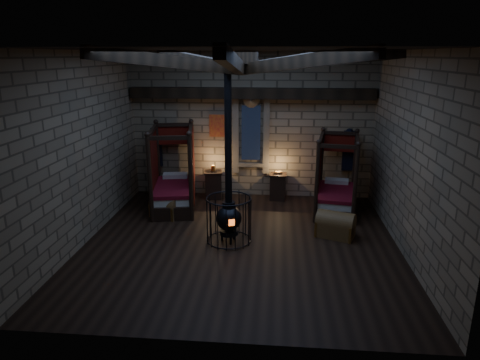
# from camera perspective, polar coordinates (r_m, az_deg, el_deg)

# --- Properties ---
(room) EXTENTS (7.02, 7.02, 4.29)m
(room) POSITION_cam_1_polar(r_m,az_deg,el_deg) (8.98, 0.16, 14.11)
(room) COLOR black
(room) RESTS_ON ground
(bed_left) EXTENTS (1.46, 2.27, 2.21)m
(bed_left) POSITION_cam_1_polar(r_m,az_deg,el_deg) (11.99, -8.78, -1.04)
(bed_left) COLOR black
(bed_left) RESTS_ON ground
(bed_right) EXTENTS (1.31, 2.08, 2.04)m
(bed_right) POSITION_cam_1_polar(r_m,az_deg,el_deg) (11.85, 12.63, -1.69)
(bed_right) COLOR black
(bed_right) RESTS_ON ground
(trunk_left) EXTENTS (0.91, 0.77, 0.57)m
(trunk_left) POSITION_cam_1_polar(r_m,az_deg,el_deg) (11.39, -9.81, -3.59)
(trunk_left) COLOR brown
(trunk_left) RESTS_ON ground
(trunk_right) EXTENTS (0.98, 0.81, 0.62)m
(trunk_right) POSITION_cam_1_polar(r_m,az_deg,el_deg) (10.26, 12.61, -5.91)
(trunk_right) COLOR brown
(trunk_right) RESTS_ON ground
(nightstand_left) EXTENTS (0.59, 0.57, 1.01)m
(nightstand_left) POSITION_cam_1_polar(r_m,az_deg,el_deg) (12.61, -3.58, -0.58)
(nightstand_left) COLOR black
(nightstand_left) RESTS_ON ground
(nightstand_right) EXTENTS (0.51, 0.49, 0.85)m
(nightstand_right) POSITION_cam_1_polar(r_m,az_deg,el_deg) (12.53, 5.06, -0.85)
(nightstand_right) COLOR black
(nightstand_right) RESTS_ON ground
(stove) EXTENTS (1.03, 1.03, 4.05)m
(stove) POSITION_cam_1_polar(r_m,az_deg,el_deg) (9.63, -1.50, -4.76)
(stove) COLOR black
(stove) RESTS_ON ground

